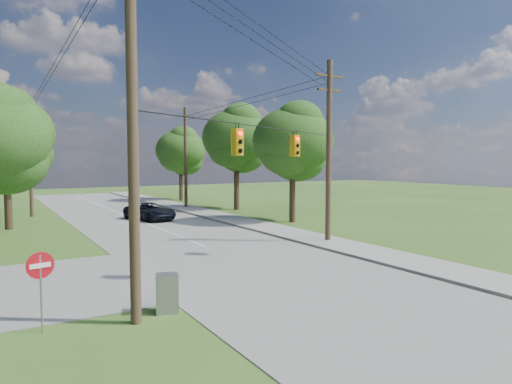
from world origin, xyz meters
TOP-DOWN VIEW (x-y plane):
  - ground at (0.00, 0.00)m, footprint 140.00×140.00m
  - main_road at (2.00, 5.00)m, footprint 10.00×100.00m
  - sidewalk_east at (8.70, 5.00)m, footprint 2.60×100.00m
  - pole_sw at (-4.60, 0.40)m, footprint 2.00×0.32m
  - pole_ne at (8.90, 8.00)m, footprint 2.00×0.32m
  - pole_north_e at (8.90, 30.00)m, footprint 2.00×0.32m
  - pole_north_w at (-5.00, 30.00)m, footprint 2.00×0.32m
  - power_lines at (1.50, 11.54)m, footprint 13.93×29.62m
  - traffic_signals at (2.55, 4.43)m, footprint 4.91×3.27m
  - tree_w_mid at (-7.00, 23.00)m, footprint 6.40×6.40m
  - tree_e_near at (12.00, 16.00)m, footprint 6.20×6.20m
  - tree_e_mid at (12.50, 26.00)m, footprint 6.60×6.60m
  - tree_e_far at (11.50, 38.00)m, footprint 5.80×5.80m
  - car_main_north at (2.87, 22.63)m, footprint 3.52×5.33m
  - control_cabinet at (-3.50, 0.82)m, footprint 0.80×0.67m
  - do_not_enter_sign at (-7.05, 1.00)m, footprint 0.75×0.19m

SIDE VIEW (x-z plane):
  - ground at x=0.00m, z-range 0.00..0.00m
  - main_road at x=2.00m, z-range 0.00..0.03m
  - sidewalk_east at x=8.70m, z-range 0.00..0.12m
  - control_cabinet at x=-3.50m, z-range 0.00..1.24m
  - car_main_north at x=2.87m, z-range 0.03..1.39m
  - do_not_enter_sign at x=-7.05m, z-range 0.53..2.80m
  - pole_north_e at x=8.90m, z-range 0.13..10.13m
  - pole_north_w at x=-5.00m, z-range 0.13..10.13m
  - pole_ne at x=8.90m, z-range 0.22..10.72m
  - traffic_signals at x=2.55m, z-range 4.97..6.02m
  - tree_e_far at x=11.50m, z-range 1.76..10.08m
  - pole_sw at x=-4.60m, z-range 0.23..12.23m
  - tree_e_near at x=12.00m, z-range 1.85..10.66m
  - tree_w_mid at x=-7.00m, z-range 1.97..11.19m
  - tree_e_mid at x=12.50m, z-range 2.09..11.73m
  - power_lines at x=1.50m, z-range 6.69..11.62m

